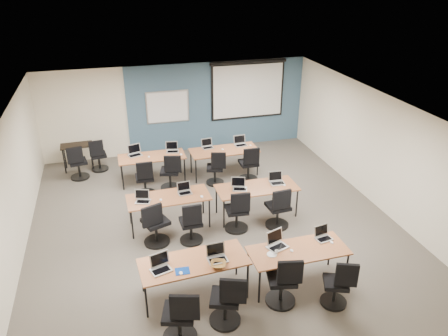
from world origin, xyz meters
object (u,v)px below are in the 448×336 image
object	(u,v)px
laptop_3	(323,235)
laptop_8	(135,153)
laptop_11	(240,143)
utility_table	(77,148)
task_chair_2	(283,284)
task_chair_10	(216,171)
training_table_front_left	(194,263)
laptop_6	(239,186)
laptop_7	(277,180)
task_chair_7	(278,211)
laptop_10	(207,145)
training_table_front_right	(298,252)
training_table_mid_right	(257,189)
laptop_0	(160,266)
task_chair_11	(249,167)
laptop_4	(143,199)
task_chair_1	(227,304)
spare_chair_a	(98,158)
laptop_9	(172,149)
training_table_back_left	(152,158)
task_chair_8	(145,181)
task_chair_4	(155,227)
task_chair_6	(238,214)
task_chair_0	(181,320)
task_chair_9	(171,175)
spare_chair_b	(78,165)
training_table_mid_left	(169,199)
laptop_1	(217,256)
projector_screen	(248,87)
whiteboard	(168,107)
training_table_back_right	(224,151)
task_chair_5	(191,226)
laptop_2	(276,243)

from	to	relation	value
laptop_3	laptop_8	size ratio (longest dim) A/B	0.84
laptop_11	utility_table	distance (m)	4.58
task_chair_2	task_chair_10	xyz separation A→B (m)	(0.03, 4.66, -0.02)
training_table_front_left	laptop_6	size ratio (longest dim) A/B	5.80
laptop_7	laptop_8	size ratio (longest dim) A/B	0.94
task_chair_7	laptop_10	size ratio (longest dim) A/B	3.26
laptop_7	training_table_front_right	bearing A→B (deg)	-99.37
training_table_mid_right	laptop_0	distance (m)	3.44
laptop_11	task_chair_11	bearing A→B (deg)	-92.35
laptop_4	laptop_11	size ratio (longest dim) A/B	0.91
task_chair_1	spare_chair_a	distance (m)	6.80
task_chair_7	laptop_8	distance (m)	4.29
laptop_0	laptop_4	distance (m)	2.38
task_chair_1	laptop_11	xyz separation A→B (m)	(1.98, 5.58, 0.38)
laptop_3	spare_chair_a	bearing A→B (deg)	115.10
task_chair_10	laptop_9	bearing A→B (deg)	156.93
spare_chair_a	training_table_back_left	bearing A→B (deg)	-44.70
task_chair_8	utility_table	size ratio (longest dim) A/B	1.14
task_chair_4	task_chair_6	xyz separation A→B (m)	(1.79, 0.05, -0.01)
task_chair_0	task_chair_8	world-z (taller)	task_chair_0
task_chair_8	laptop_11	world-z (taller)	laptop_11
task_chair_9	training_table_back_left	bearing A→B (deg)	137.85
training_table_back_left	spare_chair_b	bearing A→B (deg)	161.23
training_table_mid_left	task_chair_8	distance (m)	1.62
task_chair_4	training_table_mid_left	bearing A→B (deg)	38.65
training_table_back_left	laptop_1	world-z (taller)	laptop_1
task_chair_7	task_chair_11	bearing A→B (deg)	83.30
task_chair_2	laptop_8	world-z (taller)	task_chair_2
projector_screen	laptop_4	size ratio (longest dim) A/B	7.77
training_table_front_right	task_chair_1	size ratio (longest dim) A/B	1.78
laptop_0	task_chair_9	distance (m)	4.21
whiteboard	task_chair_10	distance (m)	2.83
spare_chair_a	whiteboard	bearing A→B (deg)	13.15
laptop_0	task_chair_2	world-z (taller)	task_chair_2
training_table_back_right	spare_chair_a	size ratio (longest dim) A/B	1.93
task_chair_0	task_chair_7	xyz separation A→B (m)	(2.66, 2.61, -0.01)
training_table_back_right	training_table_mid_right	bearing A→B (deg)	-87.31
whiteboard	spare_chair_b	bearing A→B (deg)	-156.08
task_chair_9	spare_chair_b	bearing A→B (deg)	166.09
projector_screen	task_chair_5	distance (m)	5.87
task_chair_4	task_chair_9	bearing A→B (deg)	53.23
laptop_2	laptop_4	xyz separation A→B (m)	(-2.15, 2.29, -0.01)
task_chair_2	task_chair_11	size ratio (longest dim) A/B	1.00
training_table_front_right	laptop_9	world-z (taller)	laptop_9
laptop_6	laptop_9	bearing A→B (deg)	132.22
training_table_mid_left	task_chair_8	world-z (taller)	task_chair_8
task_chair_0	task_chair_11	world-z (taller)	task_chair_0
training_table_mid_left	whiteboard	bearing A→B (deg)	79.51
training_table_mid_right	spare_chair_a	size ratio (longest dim) A/B	1.94
laptop_0	laptop_3	world-z (taller)	laptop_0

